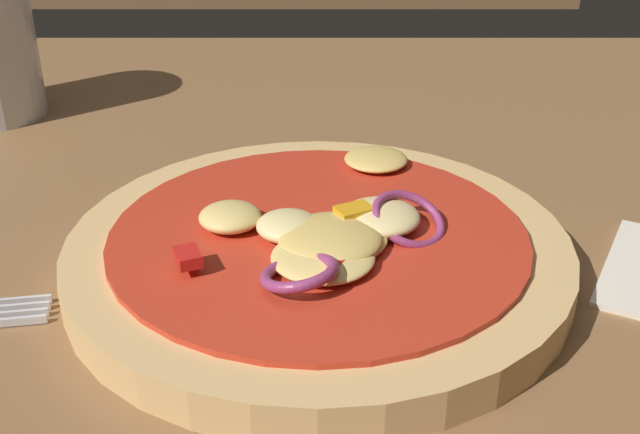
{
  "coord_description": "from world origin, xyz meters",
  "views": [
    {
      "loc": [
        0.04,
        -0.36,
        0.25
      ],
      "look_at": [
        0.04,
        0.0,
        0.06
      ],
      "focal_mm": 44.25,
      "sensor_mm": 36.0,
      "label": 1
    }
  ],
  "objects": [
    {
      "name": "pizza",
      "position": [
        0.04,
        -0.02,
        0.05
      ],
      "size": [
        0.25,
        0.25,
        0.04
      ],
      "color": "tan",
      "rests_on": "dining_table"
    },
    {
      "name": "dining_table",
      "position": [
        0.0,
        0.0,
        0.02
      ],
      "size": [
        1.28,
        0.85,
        0.04
      ],
      "color": "brown",
      "rests_on": "ground"
    }
  ]
}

